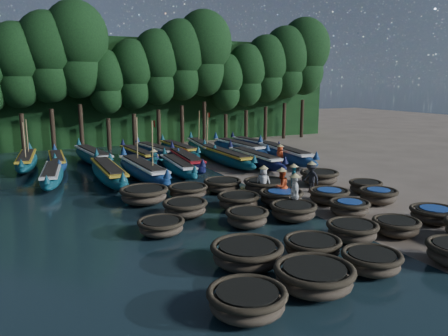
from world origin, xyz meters
name	(u,v)px	position (x,y,z in m)	size (l,w,h in m)	color
ground	(272,196)	(0.00, 0.00, 0.00)	(120.00, 120.00, 0.00)	gray
foliage_wall	(146,92)	(0.00, 23.50, 5.00)	(40.00, 3.00, 10.00)	black
coracle_0	(247,301)	(-6.94, -9.95, 0.41)	(2.13, 2.13, 0.72)	brown
coracle_1	(314,277)	(-4.56, -9.62, 0.45)	(2.59, 2.59, 0.78)	brown
coracle_2	(371,261)	(-2.15, -9.39, 0.39)	(2.28, 2.28, 0.69)	brown
coracle_5	(247,254)	(-5.49, -7.28, 0.45)	(2.70, 2.70, 0.79)	brown
coracle_6	(312,246)	(-3.04, -7.52, 0.37)	(2.02, 2.02, 0.65)	brown
coracle_7	(352,231)	(-0.77, -6.96, 0.42)	(2.15, 2.15, 0.73)	brown
coracle_8	(396,226)	(1.21, -7.24, 0.39)	(2.01, 2.01, 0.67)	brown
coracle_9	(434,214)	(3.92, -6.79, 0.39)	(2.39, 2.39, 0.67)	brown
coracle_10	(161,226)	(-7.09, -3.16, 0.36)	(1.88, 1.88, 0.64)	brown
coracle_11	(247,217)	(-3.57, -3.78, 0.42)	(2.11, 2.11, 0.73)	brown
coracle_12	(293,211)	(-1.30, -3.85, 0.43)	(2.13, 2.13, 0.74)	brown
coracle_13	(349,207)	(1.32, -4.45, 0.40)	(1.86, 1.86, 0.70)	brown
coracle_14	(378,195)	(3.98, -3.51, 0.43)	(2.23, 2.23, 0.75)	brown
coracle_15	(185,208)	(-5.42, -1.40, 0.43)	(2.02, 2.02, 0.76)	brown
coracle_16	(239,201)	(-2.72, -1.40, 0.44)	(2.02, 2.02, 0.76)	brown
coracle_17	(281,197)	(-0.56, -1.73, 0.44)	(2.18, 2.18, 0.77)	brown
coracle_18	(329,196)	(1.81, -2.42, 0.42)	(2.39, 2.39, 0.72)	brown
coracle_19	(366,186)	(4.89, -1.68, 0.40)	(2.08, 2.08, 0.69)	brown
coracle_20	(144,195)	(-6.47, 1.54, 0.47)	(2.88, 2.88, 0.82)	brown
coracle_21	(188,191)	(-4.13, 1.59, 0.39)	(2.19, 2.19, 0.68)	brown
coracle_22	(222,185)	(-1.97, 1.94, 0.41)	(2.12, 2.12, 0.72)	brown
coracle_23	(265,186)	(-0.02, 0.65, 0.44)	(2.43, 2.43, 0.78)	brown
coracle_24	(319,177)	(3.86, 0.99, 0.49)	(2.44, 2.44, 0.85)	brown
long_boat_1	(52,175)	(-10.20, 8.42, 0.50)	(2.29, 7.33, 1.30)	#0E4354
long_boat_2	(108,173)	(-7.09, 7.20, 0.57)	(1.55, 8.56, 1.51)	#0E4354
long_boat_3	(143,170)	(-5.05, 6.95, 0.60)	(1.97, 8.88, 3.78)	navy
long_boat_4	(178,166)	(-2.51, 7.63, 0.50)	(1.74, 7.40, 1.31)	#0E4354
long_boat_5	(186,160)	(-1.40, 9.13, 0.56)	(2.23, 8.33, 1.47)	#10123D
long_boat_6	(227,158)	(1.70, 8.94, 0.56)	(1.54, 8.39, 1.48)	#0E4354
long_boat_7	(255,159)	(3.32, 7.68, 0.56)	(1.54, 8.33, 1.47)	#10123D
long_boat_8	(285,154)	(6.16, 8.11, 0.61)	(2.44, 9.12, 1.61)	navy
long_boat_9	(26,161)	(-11.42, 14.01, 0.53)	(2.12, 7.83, 3.34)	#0E4354
long_boat_10	(57,161)	(-9.49, 13.23, 0.49)	(1.60, 7.32, 1.29)	navy
long_boat_11	(93,156)	(-6.91, 13.82, 0.57)	(2.42, 8.40, 1.49)	#0E4354
long_boat_12	(138,155)	(-3.71, 13.11, 0.52)	(1.99, 7.68, 1.36)	#10123D
long_boat_13	(156,151)	(-1.96, 14.22, 0.53)	(2.45, 7.86, 1.40)	navy
long_boat_14	(179,149)	(-0.05, 14.22, 0.54)	(1.70, 8.08, 1.42)	#0E4354
long_boat_15	(202,147)	(2.05, 14.42, 0.56)	(2.60, 8.25, 3.54)	#0E4354
long_boat_16	(239,148)	(4.67, 12.67, 0.58)	(2.02, 8.66, 1.53)	navy
long_boat_17	(254,144)	(7.15, 14.54, 0.50)	(2.04, 7.41, 1.31)	#10123D
fisherman_0	(263,181)	(-0.46, 0.13, 0.86)	(0.91, 0.91, 1.80)	silver
fisherman_1	(293,177)	(1.47, 0.20, 0.88)	(0.54, 0.65, 1.72)	#195E69
fisherman_2	(281,185)	(-0.25, -1.26, 0.90)	(0.99, 0.87, 1.91)	#CE421B
fisherman_3	(311,177)	(2.35, -0.21, 0.87)	(0.81, 1.17, 1.86)	black
fisherman_4	(294,194)	(-0.75, -3.10, 0.96)	(0.86, 1.15, 2.01)	silver
fisherman_5	(154,161)	(-3.83, 8.61, 0.79)	(1.44, 0.62, 1.70)	#195E69
fisherman_6	(280,155)	(5.05, 7.04, 0.82)	(0.59, 0.80, 1.69)	#CE421B
tree_2	(17,64)	(-11.40, 20.00, 7.32)	(4.51, 4.51, 10.63)	black
tree_3	(47,56)	(-9.10, 20.00, 8.00)	(4.92, 4.92, 11.60)	black
tree_4	(76,48)	(-6.80, 20.00, 8.67)	(5.34, 5.34, 12.58)	black
tree_5	(106,82)	(-4.50, 20.00, 5.97)	(3.68, 3.68, 8.68)	black
tree_6	(132,74)	(-2.20, 20.00, 6.65)	(4.09, 4.09, 9.65)	black
tree_7	(157,66)	(0.10, 20.00, 7.32)	(4.51, 4.51, 10.63)	black
tree_8	(181,59)	(2.40, 20.00, 8.00)	(4.92, 4.92, 11.60)	black
tree_9	(204,52)	(4.70, 20.00, 8.67)	(5.34, 5.34, 12.58)	black
tree_10	(226,82)	(7.00, 20.00, 5.97)	(3.68, 3.68, 8.68)	black
tree_11	(246,75)	(9.30, 20.00, 6.65)	(4.09, 4.09, 9.65)	black
tree_12	(266,68)	(11.60, 20.00, 7.32)	(4.51, 4.51, 10.63)	black
tree_13	(286,62)	(13.90, 20.00, 8.00)	(4.92, 4.92, 11.60)	black
tree_14	(304,55)	(16.20, 20.00, 8.67)	(5.34, 5.34, 12.58)	black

